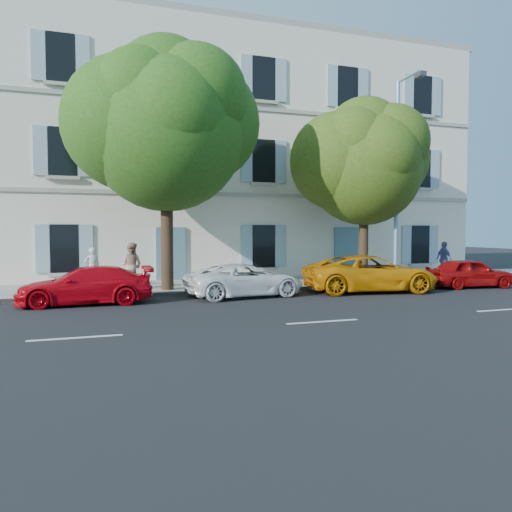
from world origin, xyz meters
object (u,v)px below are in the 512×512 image
object	(u,v)px
car_red_hatchback	(470,273)
pedestrian_c	(444,259)
car_red_coupe	(86,285)
street_lamp	(399,168)
car_yellow_supercar	(371,274)
car_white_coupe	(245,280)
tree_left	(166,133)
tree_right	(364,168)
pedestrian_b	(132,266)
pedestrian_a	(92,268)

from	to	relation	value
car_red_hatchback	pedestrian_c	distance (m)	3.41
car_red_coupe	street_lamp	world-z (taller)	street_lamp
car_yellow_supercar	pedestrian_c	world-z (taller)	pedestrian_c
car_white_coupe	tree_left	xyz separation A→B (m)	(-2.47, 1.79, 5.33)
car_red_hatchback	tree_left	distance (m)	13.33
tree_right	car_red_coupe	bearing A→B (deg)	-168.89
car_red_coupe	pedestrian_b	xyz separation A→B (m)	(1.64, 2.58, 0.41)
tree_right	street_lamp	size ratio (longest dim) A/B	0.90
car_yellow_supercar	tree_left	xyz separation A→B (m)	(-7.43, 2.02, 5.22)
car_red_hatchback	pedestrian_a	size ratio (longest dim) A/B	2.27
car_yellow_supercar	pedestrian_b	xyz separation A→B (m)	(-8.67, 2.72, 0.32)
car_red_coupe	pedestrian_c	bearing A→B (deg)	100.98
pedestrian_b	pedestrian_c	bearing A→B (deg)	-142.91
pedestrian_c	car_yellow_supercar	bearing A→B (deg)	117.24
pedestrian_a	pedestrian_b	world-z (taller)	pedestrian_b
car_yellow_supercar	street_lamp	bearing A→B (deg)	-48.37
tree_right	car_white_coupe	bearing A→B (deg)	-160.45
car_yellow_supercar	car_red_hatchback	distance (m)	4.62
pedestrian_a	pedestrian_c	distance (m)	15.98
car_white_coupe	car_red_hatchback	distance (m)	9.58
car_red_coupe	pedestrian_c	distance (m)	16.48
car_white_coupe	car_red_hatchback	world-z (taller)	car_red_hatchback
car_red_coupe	pedestrian_a	size ratio (longest dim) A/B	2.66
car_white_coupe	car_yellow_supercar	distance (m)	4.96
tree_right	street_lamp	world-z (taller)	street_lamp
street_lamp	pedestrian_a	distance (m)	13.05
car_red_hatchback	pedestrian_b	distance (m)	13.58
car_red_coupe	street_lamp	distance (m)	13.33
car_white_coupe	tree_left	world-z (taller)	tree_left
car_red_hatchback	pedestrian_b	xyz separation A→B (m)	(-13.28, 2.80, 0.41)
pedestrian_a	pedestrian_b	bearing A→B (deg)	152.99
car_yellow_supercar	car_red_coupe	bearing A→B (deg)	97.53
tree_left	street_lamp	xyz separation A→B (m)	(9.65, -0.56, -0.96)
car_red_coupe	car_yellow_supercar	world-z (taller)	car_yellow_supercar
pedestrian_a	tree_right	bearing A→B (deg)	168.11
tree_right	pedestrian_c	distance (m)	6.31
pedestrian_b	tree_left	bearing A→B (deg)	-173.78
car_white_coupe	pedestrian_c	bearing A→B (deg)	-82.38
car_red_hatchback	pedestrian_c	size ratio (longest dim) A/B	2.13
pedestrian_b	pedestrian_c	distance (m)	14.58
tree_left	pedestrian_a	distance (m)	5.77
pedestrian_a	car_red_hatchback	bearing A→B (deg)	159.69
car_yellow_supercar	pedestrian_c	size ratio (longest dim) A/B	3.04
pedestrian_a	pedestrian_c	world-z (taller)	pedestrian_c
car_red_coupe	tree_left	world-z (taller)	tree_left
tree_right	pedestrian_a	size ratio (longest dim) A/B	4.85
car_red_coupe	pedestrian_a	xyz separation A→B (m)	(0.25, 3.07, 0.33)
tree_left	car_yellow_supercar	bearing A→B (deg)	-15.19
pedestrian_b	tree_right	bearing A→B (deg)	-146.14
car_yellow_supercar	tree_left	size ratio (longest dim) A/B	0.56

